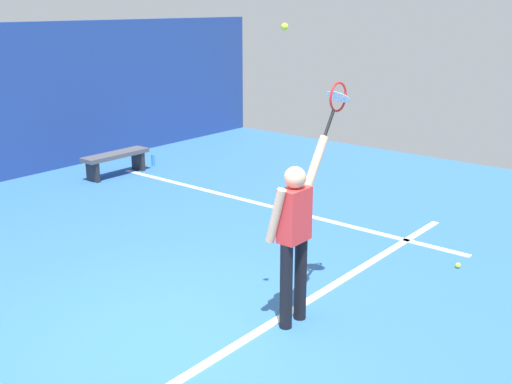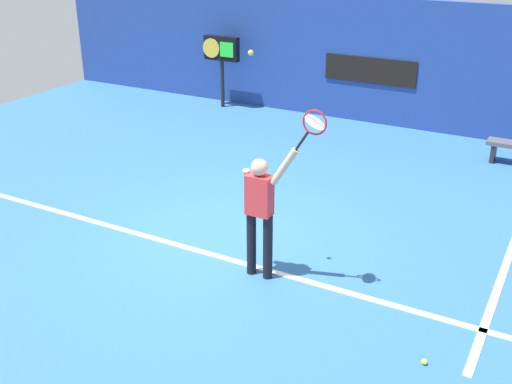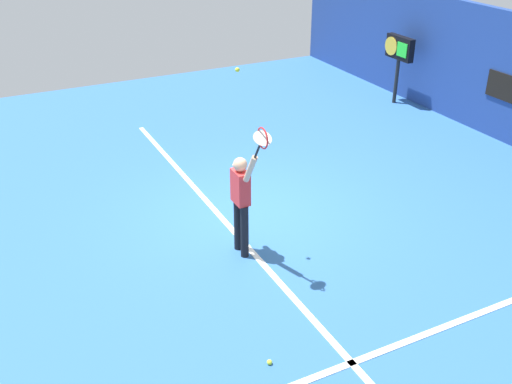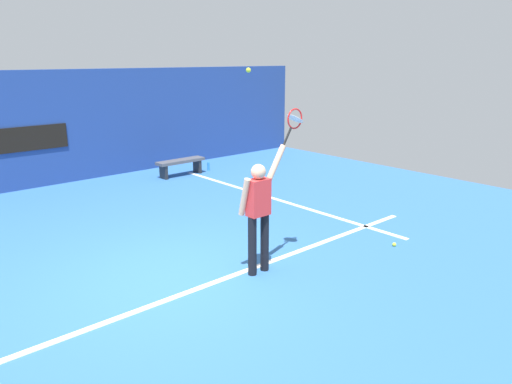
{
  "view_description": "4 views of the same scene",
  "coord_description": "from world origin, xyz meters",
  "px_view_note": "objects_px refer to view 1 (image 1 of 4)",
  "views": [
    {
      "loc": [
        -3.71,
        -4.16,
        3.2
      ],
      "look_at": [
        1.4,
        0.03,
        1.21
      ],
      "focal_mm": 43.9,
      "sensor_mm": 36.0,
      "label": 1
    },
    {
      "loc": [
        4.57,
        -7.19,
        4.45
      ],
      "look_at": [
        0.77,
        -0.26,
        0.99
      ],
      "focal_mm": 43.6,
      "sensor_mm": 36.0,
      "label": 2
    },
    {
      "loc": [
        8.52,
        -4.19,
        5.41
      ],
      "look_at": [
        1.47,
        -0.65,
        1.27
      ],
      "focal_mm": 41.82,
      "sensor_mm": 36.0,
      "label": 3
    },
    {
      "loc": [
        -3.47,
        -5.81,
        3.17
      ],
      "look_at": [
        1.18,
        -0.57,
        1.22
      ],
      "focal_mm": 34.03,
      "sensor_mm": 36.0,
      "label": 4
    }
  ],
  "objects_px": {
    "tennis_player": "(294,232)",
    "court_bench": "(116,158)",
    "spare_ball": "(458,265)",
    "water_bottle": "(153,160)",
    "tennis_racket": "(337,100)",
    "tennis_ball": "(285,27)"
  },
  "relations": [
    {
      "from": "tennis_player",
      "to": "court_bench",
      "type": "xyz_separation_m",
      "value": [
        2.58,
        6.11,
        -0.67
      ]
    },
    {
      "from": "spare_ball",
      "to": "water_bottle",
      "type": "bearing_deg",
      "value": 81.33
    },
    {
      "from": "tennis_player",
      "to": "tennis_racket",
      "type": "relative_size",
      "value": 3.19
    },
    {
      "from": "court_bench",
      "to": "tennis_racket",
      "type": "bearing_deg",
      "value": -107.01
    },
    {
      "from": "tennis_racket",
      "to": "water_bottle",
      "type": "bearing_deg",
      "value": 65.31
    },
    {
      "from": "tennis_racket",
      "to": "tennis_player",
      "type": "bearing_deg",
      "value": 179.66
    },
    {
      "from": "tennis_player",
      "to": "tennis_ball",
      "type": "relative_size",
      "value": 28.36
    },
    {
      "from": "tennis_racket",
      "to": "water_bottle",
      "type": "height_order",
      "value": "tennis_racket"
    },
    {
      "from": "court_bench",
      "to": "water_bottle",
      "type": "xyz_separation_m",
      "value": [
        0.94,
        0.0,
        -0.22
      ]
    },
    {
      "from": "court_bench",
      "to": "tennis_ball",
      "type": "bearing_deg",
      "value": -114.23
    },
    {
      "from": "court_bench",
      "to": "water_bottle",
      "type": "bearing_deg",
      "value": 0.0
    },
    {
      "from": "tennis_player",
      "to": "water_bottle",
      "type": "bearing_deg",
      "value": 60.07
    },
    {
      "from": "tennis_ball",
      "to": "water_bottle",
      "type": "distance_m",
      "value": 7.67
    },
    {
      "from": "tennis_racket",
      "to": "water_bottle",
      "type": "relative_size",
      "value": 2.52
    },
    {
      "from": "tennis_racket",
      "to": "spare_ball",
      "type": "height_order",
      "value": "tennis_racket"
    },
    {
      "from": "tennis_player",
      "to": "water_bottle",
      "type": "height_order",
      "value": "tennis_player"
    },
    {
      "from": "spare_ball",
      "to": "tennis_ball",
      "type": "bearing_deg",
      "value": 162.51
    },
    {
      "from": "tennis_player",
      "to": "tennis_racket",
      "type": "xyz_separation_m",
      "value": [
        0.71,
        -0.0,
        1.25
      ]
    },
    {
      "from": "tennis_racket",
      "to": "water_bottle",
      "type": "distance_m",
      "value": 7.06
    },
    {
      "from": "tennis_player",
      "to": "spare_ball",
      "type": "distance_m",
      "value": 2.77
    },
    {
      "from": "tennis_player",
      "to": "spare_ball",
      "type": "height_order",
      "value": "tennis_player"
    },
    {
      "from": "tennis_ball",
      "to": "court_bench",
      "type": "xyz_separation_m",
      "value": [
        2.73,
        6.08,
        -2.67
      ]
    }
  ]
}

